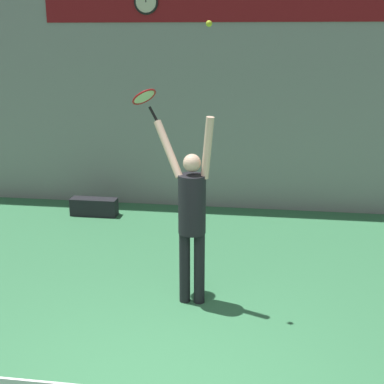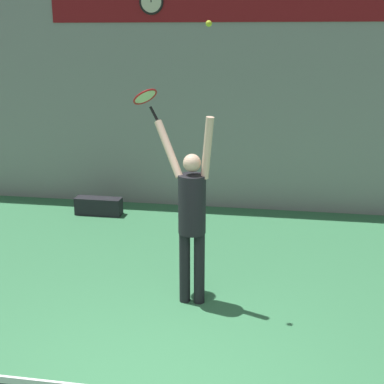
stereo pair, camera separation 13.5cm
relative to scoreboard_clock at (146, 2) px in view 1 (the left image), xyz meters
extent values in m
cube|color=gray|center=(1.24, 0.08, -1.15)|extent=(18.00, 0.10, 5.00)
cube|color=maroon|center=(1.24, 0.02, 0.00)|extent=(6.11, 0.02, 0.67)
cylinder|color=beige|center=(0.00, 0.00, 0.00)|extent=(0.39, 0.02, 0.39)
torus|color=black|center=(0.00, 0.00, 0.00)|extent=(0.43, 0.04, 0.43)
cylinder|color=black|center=(1.25, -3.70, -3.20)|extent=(0.13, 0.13, 0.89)
cylinder|color=black|center=(1.42, -3.70, -3.20)|extent=(0.13, 0.13, 0.89)
cylinder|color=black|center=(1.33, -3.70, -2.41)|extent=(0.32, 0.32, 0.70)
sphere|color=beige|center=(1.33, -3.70, -1.92)|extent=(0.20, 0.20, 0.20)
cylinder|color=beige|center=(1.51, -3.73, -1.74)|extent=(0.19, 0.18, 0.71)
cylinder|color=beige|center=(1.04, -3.58, -1.80)|extent=(0.41, 0.36, 0.64)
cylinder|color=black|center=(0.84, -3.42, -1.42)|extent=(0.14, 0.11, 0.17)
torus|color=red|center=(0.71, -3.33, -1.24)|extent=(0.38, 0.40, 0.21)
cylinder|color=beige|center=(0.71, -3.33, -1.24)|extent=(0.32, 0.33, 0.17)
sphere|color=#CCDB2D|center=(1.52, -3.76, -0.43)|extent=(0.07, 0.07, 0.07)
cylinder|color=silver|center=(-0.54, -0.61, -3.54)|extent=(0.08, 0.08, 0.22)
cylinder|color=black|center=(-0.54, -0.61, -3.40)|extent=(0.05, 0.05, 0.04)
cube|color=black|center=(-0.86, -0.76, -3.49)|extent=(0.83, 0.26, 0.31)
camera|label=1|loc=(2.17, -9.48, -0.53)|focal=50.00mm
camera|label=2|loc=(2.30, -9.46, -0.53)|focal=50.00mm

